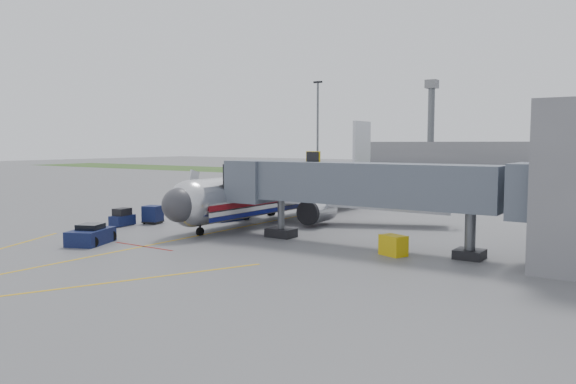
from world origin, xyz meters
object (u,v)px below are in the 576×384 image
Objects in this scene: pushback_tug at (91,236)px; airliner at (290,192)px; baggage_tug at (122,218)px; ramp_worker at (208,208)px; belt_loader at (232,216)px.

airliner is at bearing 79.09° from pushback_tug.
pushback_tug is 9.24m from baggage_tug.
ramp_worker reaches higher than baggage_tug.
belt_loader is at bearing -36.11° from ramp_worker.
pushback_tug is 15.76m from belt_loader.
belt_loader reaches higher than baggage_tug.
pushback_tug is 16.36m from ramp_worker.
pushback_tug is 1.04× the size of belt_loader.
pushback_tug is at bearing -100.91° from airliner.
airliner is at bearing 54.56° from baggage_tug.
pushback_tug is 1.72× the size of baggage_tug.
airliner reaches higher than ramp_worker.
airliner is at bearing 55.47° from belt_loader.
airliner reaches higher than belt_loader.
airliner reaches higher than pushback_tug.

